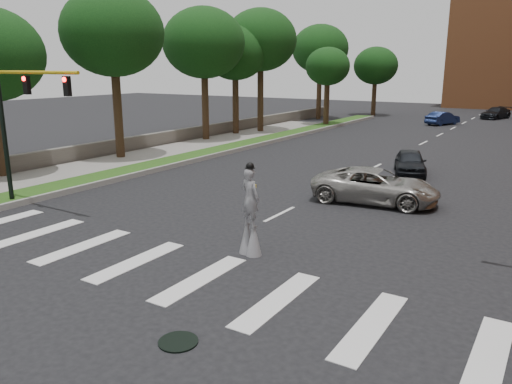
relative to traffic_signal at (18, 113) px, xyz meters
The scene contains 19 objects.
ground_plane 11.04m from the traffic_signal, 17.05° to the right, with size 160.00×160.00×0.00m, color black.
grass_median 17.56m from the traffic_signal, 95.77° to the left, with size 2.00×60.00×0.25m, color #224814.
median_curb 17.48m from the traffic_signal, 92.25° to the left, with size 0.20×60.00×0.28m, color gray.
sidewalk_left 9.37m from the traffic_signal, 123.98° to the left, with size 4.00×60.00×0.18m, color gray.
stone_wall 20.64m from the traffic_signal, 110.80° to the left, with size 0.50×56.00×1.10m, color #58534C.
manhole 14.33m from the traffic_signal, 21.36° to the right, with size 0.90×0.90×0.04m, color black.
traffic_signal is the anchor object (origin of this frame).
stilt_performer 11.57m from the traffic_signal, ahead, with size 0.83×0.61×3.08m.
suv_crossing 15.76m from the traffic_signal, 35.49° to the left, with size 2.60×5.63×1.56m, color #A6A39D.
car_near 20.44m from the traffic_signal, 52.85° to the left, with size 1.67×4.14×1.41m, color black.
car_mid 44.51m from the traffic_signal, 79.43° to the left, with size 1.49×4.26×1.41m, color #16234F.
car_far 55.22m from the traffic_signal, 77.29° to the left, with size 1.93×4.75×1.38m, color black.
tree_2 12.60m from the traffic_signal, 117.68° to the left, with size 6.50×6.50×10.91m.
tree_3 21.64m from the traffic_signal, 106.23° to the left, with size 6.61×6.61×10.72m.
tree_4 28.30m from the traffic_signal, 100.19° to the left, with size 6.55×6.55×11.19m.
tree_5 42.95m from the traffic_signal, 97.90° to the left, with size 6.54×6.54×10.87m.
tree_6 35.91m from the traffic_signal, 93.12° to the left, with size 4.53×4.53×8.03m.
tree_7 50.16m from the traffic_signal, 92.03° to the left, with size 5.48×5.48×8.54m.
tree_8 25.92m from the traffic_signal, 103.55° to the left, with size 5.61×5.61×9.64m.
Camera 1 is at (9.78, -9.58, 5.99)m, focal length 35.00 mm.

